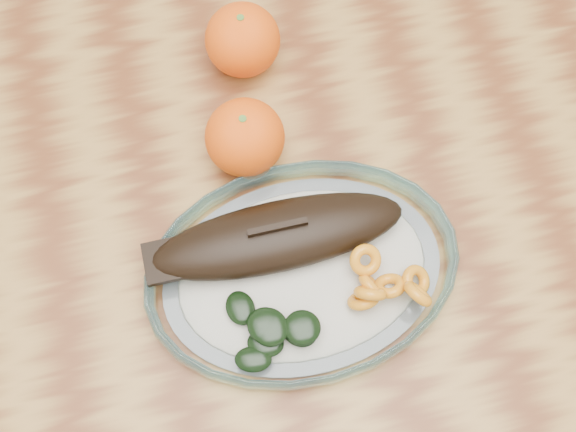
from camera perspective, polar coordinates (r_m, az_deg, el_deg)
The scene contains 5 objects.
ground at distance 1.49m, azimuth -1.25°, elevation -11.45°, with size 3.00×3.00×0.00m, color slate.
dining_table at distance 0.86m, azimuth -2.15°, elevation -4.13°, with size 1.20×0.80×0.75m.
plated_meal at distance 0.73m, azimuth 1.03°, elevation -4.18°, with size 0.58×0.57×0.08m.
orange_left at distance 0.83m, azimuth -3.61°, elevation 13.71°, with size 0.08×0.08×0.08m, color #FF4405.
orange_right at distance 0.76m, azimuth -3.43°, elevation 6.21°, with size 0.08×0.08×0.08m, color #FF4405.
Camera 1 is at (-0.03, -0.25, 1.47)m, focal length 45.00 mm.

